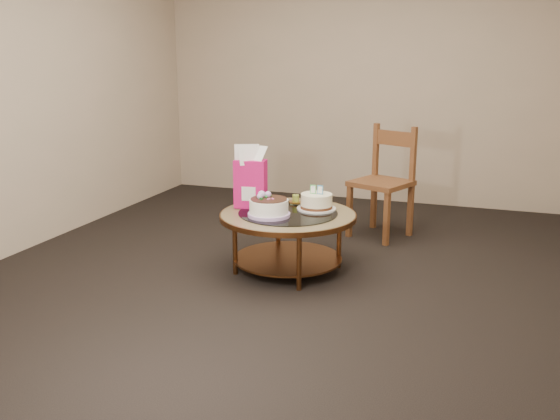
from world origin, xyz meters
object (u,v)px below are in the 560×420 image
(decorated_cake, at_px, (269,208))
(dining_chair, at_px, (384,181))
(coffee_table, at_px, (288,223))
(gift_bag, at_px, (250,177))
(cream_cake, at_px, (316,202))

(decorated_cake, xyz_separation_m, dining_chair, (0.60, 1.32, -0.02))
(coffee_table, distance_m, gift_bag, 0.45)
(gift_bag, bearing_deg, cream_cake, 3.49)
(decorated_cake, height_order, gift_bag, gift_bag)
(coffee_table, height_order, decorated_cake, decorated_cake)
(coffee_table, distance_m, dining_chair, 1.28)
(coffee_table, xyz_separation_m, gift_bag, (-0.32, 0.06, 0.31))
(gift_bag, bearing_deg, coffee_table, -18.43)
(decorated_cake, bearing_deg, gift_bag, 137.70)
(cream_cake, height_order, gift_bag, gift_bag)
(decorated_cake, bearing_deg, dining_chair, 65.52)
(dining_chair, bearing_deg, coffee_table, -90.76)
(coffee_table, xyz_separation_m, cream_cake, (0.17, 0.16, 0.14))
(gift_bag, relative_size, dining_chair, 0.48)
(decorated_cake, distance_m, cream_cake, 0.41)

